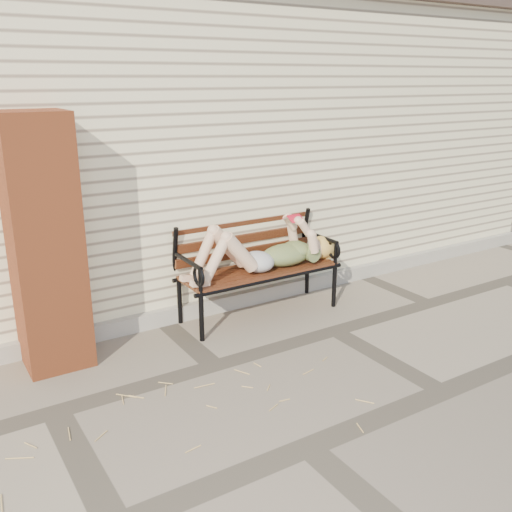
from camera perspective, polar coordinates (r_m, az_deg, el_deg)
ground at (r=5.33m, az=7.88°, el=-7.43°), size 80.00×80.00×0.00m
house_wall at (r=7.41m, az=-6.86°, el=11.71°), size 8.00×4.00×3.00m
foundation_strip at (r=6.01m, az=2.00°, el=-3.53°), size 8.00×0.10×0.15m
brick_pillar at (r=4.67m, az=-20.36°, el=1.11°), size 0.50×0.50×2.00m
garden_bench at (r=5.50m, az=-0.22°, el=0.42°), size 1.69×0.67×1.10m
reading_woman at (r=5.39m, az=0.66°, el=0.46°), size 1.60×0.36×0.50m
straw_scatter at (r=3.79m, az=-4.30°, el=-18.42°), size 2.73×1.79×0.01m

